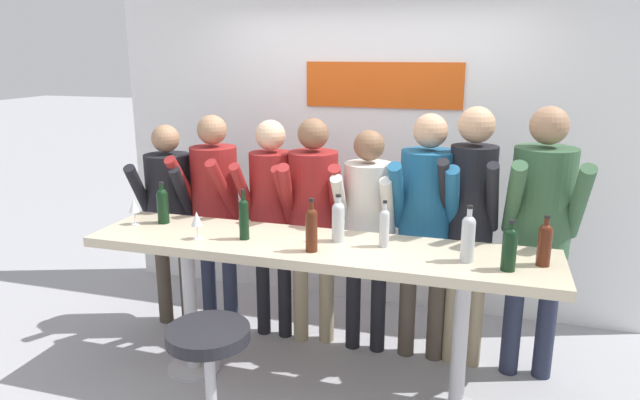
% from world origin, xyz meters
% --- Properties ---
extents(ground_plane, '(40.00, 40.00, 0.00)m').
position_xyz_m(ground_plane, '(0.00, 0.00, 0.00)').
color(ground_plane, '#9E9EA3').
extents(back_wall, '(4.46, 0.12, 2.76)m').
position_xyz_m(back_wall, '(0.00, 1.52, 1.38)').
color(back_wall, white).
rests_on(back_wall, ground_plane).
extents(tasting_table, '(2.86, 0.63, 1.01)m').
position_xyz_m(tasting_table, '(0.00, 0.00, 0.88)').
color(tasting_table, beige).
rests_on(tasting_table, ground_plane).
extents(bar_stool, '(0.47, 0.47, 0.73)m').
position_xyz_m(bar_stool, '(-0.38, -0.70, 0.49)').
color(bar_stool, '#B2B2B7').
rests_on(bar_stool, ground_plane).
extents(person_far_left, '(0.47, 0.56, 1.61)m').
position_xyz_m(person_far_left, '(-1.37, 0.60, 1.00)').
color(person_far_left, '#473D33').
rests_on(person_far_left, ground_plane).
extents(person_left, '(0.44, 0.55, 1.69)m').
position_xyz_m(person_left, '(-1.00, 0.63, 1.05)').
color(person_left, '#23283D').
rests_on(person_left, ground_plane).
extents(person_center_left, '(0.39, 0.51, 1.67)m').
position_xyz_m(person_center_left, '(-0.53, 0.63, 1.05)').
color(person_center_left, black).
rests_on(person_center_left, ground_plane).
extents(person_center, '(0.49, 0.59, 1.69)m').
position_xyz_m(person_center, '(-0.21, 0.63, 1.05)').
color(person_center, gray).
rests_on(person_center, ground_plane).
extents(person_center_right, '(0.41, 0.52, 1.63)m').
position_xyz_m(person_center_right, '(0.19, 0.62, 1.01)').
color(person_center_right, black).
rests_on(person_center_right, ground_plane).
extents(person_right, '(0.44, 0.55, 1.75)m').
position_xyz_m(person_right, '(0.59, 0.63, 1.09)').
color(person_right, '#473D33').
rests_on(person_right, ground_plane).
extents(person_far_right, '(0.39, 0.54, 1.81)m').
position_xyz_m(person_far_right, '(0.88, 0.62, 1.15)').
color(person_far_right, gray).
rests_on(person_far_right, ground_plane).
extents(person_rightmost, '(0.48, 0.59, 1.82)m').
position_xyz_m(person_rightmost, '(1.31, 0.59, 1.13)').
color(person_rightmost, '#23283D').
rests_on(person_rightmost, ground_plane).
extents(wine_bottle_0, '(0.06, 0.06, 0.28)m').
position_xyz_m(wine_bottle_0, '(0.41, 0.07, 1.14)').
color(wine_bottle_0, '#B7BCC1').
rests_on(wine_bottle_0, tasting_table).
extents(wine_bottle_1, '(0.08, 0.08, 0.29)m').
position_xyz_m(wine_bottle_1, '(-1.11, 0.11, 1.14)').
color(wine_bottle_1, black).
rests_on(wine_bottle_1, tasting_table).
extents(wine_bottle_2, '(0.08, 0.08, 0.28)m').
position_xyz_m(wine_bottle_2, '(1.11, -0.12, 1.14)').
color(wine_bottle_2, black).
rests_on(wine_bottle_2, tasting_table).
extents(wine_bottle_3, '(0.06, 0.06, 0.32)m').
position_xyz_m(wine_bottle_3, '(-0.45, -0.05, 1.15)').
color(wine_bottle_3, black).
rests_on(wine_bottle_3, tasting_table).
extents(wine_bottle_4, '(0.07, 0.07, 0.32)m').
position_xyz_m(wine_bottle_4, '(0.02, -0.14, 1.16)').
color(wine_bottle_4, '#4C1E0F').
rests_on(wine_bottle_4, tasting_table).
extents(wine_bottle_5, '(0.08, 0.08, 0.30)m').
position_xyz_m(wine_bottle_5, '(0.12, 0.08, 1.15)').
color(wine_bottle_5, '#B7BCC1').
rests_on(wine_bottle_5, tasting_table).
extents(wine_bottle_6, '(0.07, 0.07, 0.28)m').
position_xyz_m(wine_bottle_6, '(1.30, 0.01, 1.14)').
color(wine_bottle_6, '#4C1E0F').
rests_on(wine_bottle_6, tasting_table).
extents(wine_bottle_7, '(0.08, 0.08, 0.32)m').
position_xyz_m(wine_bottle_7, '(0.89, -0.05, 1.16)').
color(wine_bottle_7, '#B7BCC1').
rests_on(wine_bottle_7, tasting_table).
extents(wine_glass_0, '(0.07, 0.07, 0.18)m').
position_xyz_m(wine_glass_0, '(-1.28, 0.03, 1.14)').
color(wine_glass_0, silver).
rests_on(wine_glass_0, tasting_table).
extents(wine_glass_1, '(0.07, 0.07, 0.18)m').
position_xyz_m(wine_glass_1, '(-0.73, -0.13, 1.14)').
color(wine_glass_1, silver).
rests_on(wine_glass_1, tasting_table).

